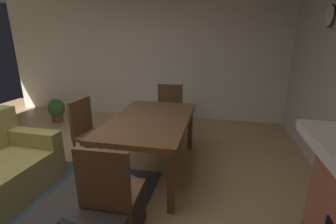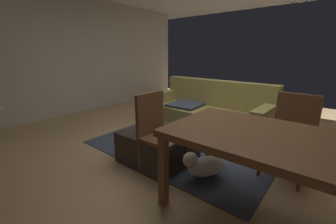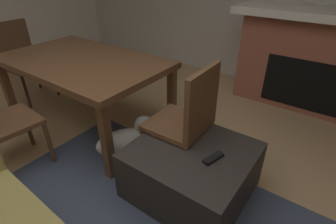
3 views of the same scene
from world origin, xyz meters
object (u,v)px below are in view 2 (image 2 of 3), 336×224
Objects in this scene: dining_table at (272,145)px; dining_chair_west at (158,128)px; tv_remote at (149,127)px; small_dog at (204,165)px; couch at (208,114)px; dining_chair_north at (292,131)px; ottoman_coffee_table at (158,146)px.

dining_table is 1.21m from dining_chair_west.
tv_remote is 0.89m from small_dog.
dining_chair_west is (0.19, -1.57, 0.21)m from couch.
dining_table is at bearing -12.85° from small_dog.
tv_remote is at bearing 173.08° from dining_table.
dining_chair_west is (0.32, -0.19, 0.11)m from tv_remote.
dining_table is 1.75× the size of dining_chair_north.
dining_chair_north is (0.01, 0.88, -0.14)m from dining_table.
dining_chair_north is 1.78× the size of small_dog.
couch is 13.50× the size of tv_remote.
couch is 1.33× the size of dining_table.
ottoman_coffee_table is 1.57m from dining_chair_north.
dining_chair_west is 0.66m from small_dog.
couch is 2.63× the size of ottoman_coffee_table.
small_dog is at bearing 13.03° from tv_remote.
tv_remote is 0.39m from dining_chair_west.
couch is 1.39m from tv_remote.
dining_chair_north is at bearing 47.39° from small_dog.
dining_chair_west is at bearing -179.87° from dining_table.
dining_chair_west is at bearing -143.88° from dining_chair_north.
tv_remote is at bearing 177.76° from small_dog.
couch is 1.60m from small_dog.
dining_chair_west is at bearing -164.06° from small_dog.
tv_remote is 0.10× the size of dining_table.
dining_chair_north reaches higher than tv_remote.
dining_chair_west is at bearing -49.01° from ottoman_coffee_table.
dining_chair_north reaches higher than dining_table.
ottoman_coffee_table is at bearing 178.27° from small_dog.
couch is at bearing 117.31° from small_dog.
dining_chair_west is (0.15, -0.18, 0.32)m from ottoman_coffee_table.
small_dog is (-0.67, 0.15, -0.49)m from dining_table.
dining_chair_north is (1.37, 0.71, 0.32)m from ottoman_coffee_table.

